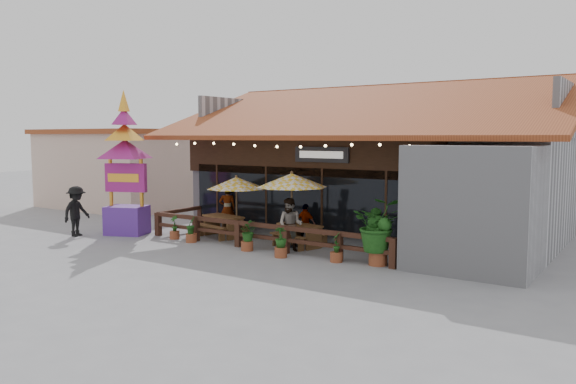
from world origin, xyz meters
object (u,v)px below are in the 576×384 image
Objects in this scene: umbrella_right at (292,181)px; picnic_table_right at (300,231)px; picnic_table_left at (223,223)px; pedestrian at (76,211)px; umbrella_left at (236,183)px; thai_sign_tower at (125,153)px; tropical_plant at (378,226)px.

picnic_table_right is at bearing 41.05° from umbrella_right.
picnic_table_right is at bearing 0.92° from picnic_table_left.
umbrella_left is at bearing -72.53° from pedestrian.
umbrella_left is at bearing 177.67° from umbrella_right.
picnic_table_left is at bearing -179.08° from picnic_table_right.
thai_sign_tower reaches higher than picnic_table_right.
umbrella_right is 4.02m from tropical_plant.
picnic_table_left is 3.46m from picnic_table_right.
pedestrian is (-8.26, -3.12, 0.44)m from picnic_table_right.
umbrella_right is 3.70m from picnic_table_left.
thai_sign_tower is at bearing -167.06° from umbrella_right.
picnic_table_left is 0.96× the size of tropical_plant.
pedestrian is at bearing -151.02° from umbrella_left.
pedestrian reaches higher than picnic_table_left.
picnic_table_left is 4.72m from thai_sign_tower.
umbrella_right is at bearing -81.49° from pedestrian.
umbrella_left is 3.19m from picnic_table_right.
thai_sign_tower is (-6.98, -1.74, 2.68)m from picnic_table_right.
picnic_table_right is at bearing -80.82° from pedestrian.
umbrella_left is at bearing 170.55° from tropical_plant.
umbrella_left is 1.28× the size of picnic_table_left.
pedestrian reaches higher than picnic_table_right.
picnic_table_right is at bearing 162.19° from tropical_plant.
umbrella_right is at bearing 12.94° from thai_sign_tower.
picnic_table_right is at bearing 1.71° from umbrella_left.
umbrella_right is 8.66m from pedestrian.
thai_sign_tower reaches higher than umbrella_right.
umbrella_left reaches higher than tropical_plant.
picnic_table_right is 0.99× the size of pedestrian.
pedestrian is at bearing -170.43° from tropical_plant.
picnic_table_left is at bearing 177.68° from umbrella_right.
tropical_plant is (3.74, -0.94, -1.14)m from umbrella_right.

